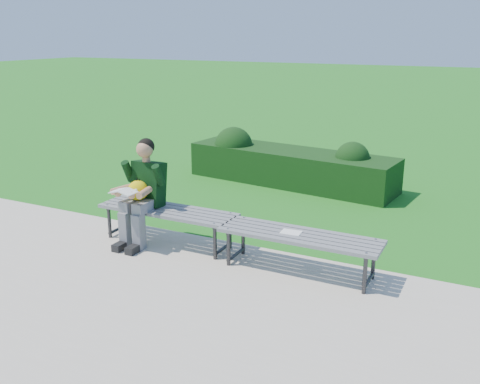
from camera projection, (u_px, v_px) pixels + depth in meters
ground at (229, 243)px, 6.84m from camera, size 80.00×80.00×0.00m
walkway at (148, 301)px, 5.33m from camera, size 30.00×3.50×0.02m
hedge at (287, 164)px, 9.46m from camera, size 3.81×1.37×0.92m
bench_left at (168, 213)px, 6.68m from camera, size 1.80×0.50×0.46m
bench_right at (299, 239)px, 5.85m from camera, size 1.80×0.50×0.46m
seated_boy at (142, 189)px, 6.64m from camera, size 0.56×0.76×1.31m
paper_sheet at (291, 232)px, 5.88m from camera, size 0.23×0.17×0.01m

